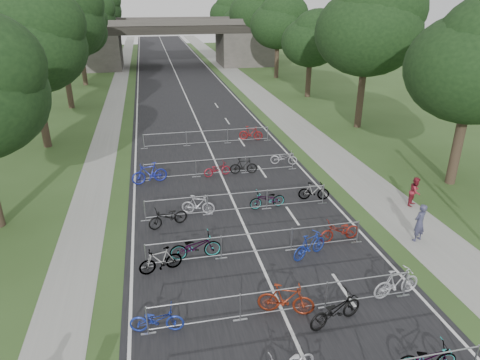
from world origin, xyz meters
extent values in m
cube|color=black|center=(0.00, 50.00, 0.01)|extent=(11.00, 140.00, 0.01)
cube|color=gray|center=(8.00, 50.00, 0.01)|extent=(3.00, 140.00, 0.01)
cube|color=gray|center=(-7.50, 50.00, 0.01)|extent=(2.00, 140.00, 0.01)
cube|color=silver|center=(0.00, 50.00, 0.00)|extent=(0.12, 140.00, 0.00)
cube|color=#43403C|center=(-11.50, 65.00, 2.50)|extent=(8.00, 8.00, 5.00)
cube|color=#43403C|center=(11.50, 65.00, 2.50)|extent=(8.00, 8.00, 5.00)
cube|color=black|center=(0.00, 65.00, 5.60)|extent=(30.00, 8.00, 1.20)
cube|color=#43403C|center=(0.00, 61.20, 6.60)|extent=(30.00, 0.40, 0.90)
cube|color=#43403C|center=(0.00, 68.80, 6.60)|extent=(30.00, 0.40, 0.90)
cylinder|color=#33261C|center=(13.00, 16.00, 2.24)|extent=(0.56, 0.56, 4.48)
ellipsoid|color=black|center=(13.00, 16.00, 6.63)|extent=(7.17, 7.17, 5.88)
sphere|color=black|center=(12.50, 16.50, 5.73)|extent=(4.66, 4.66, 4.66)
cylinder|color=#33261C|center=(-11.50, 28.00, 2.36)|extent=(0.56, 0.56, 4.72)
ellipsoid|color=black|center=(-11.50, 28.00, 6.99)|extent=(7.56, 7.56, 6.20)
sphere|color=black|center=(-10.90, 27.50, 8.50)|extent=(6.05, 6.05, 6.05)
sphere|color=black|center=(-12.00, 28.50, 6.05)|extent=(4.91, 4.91, 4.91)
cylinder|color=#33261C|center=(13.00, 28.00, 2.55)|extent=(0.56, 0.56, 5.11)
ellipsoid|color=black|center=(13.00, 28.00, 7.56)|extent=(8.18, 8.18, 6.70)
sphere|color=black|center=(13.60, 27.50, 9.20)|extent=(6.54, 6.54, 6.54)
sphere|color=black|center=(12.50, 28.50, 6.54)|extent=(5.31, 5.31, 5.31)
cylinder|color=#33261C|center=(-11.50, 40.00, 2.62)|extent=(0.56, 0.56, 5.25)
ellipsoid|color=black|center=(-11.50, 40.00, 7.77)|extent=(8.40, 8.40, 6.89)
sphere|color=black|center=(-10.90, 39.50, 9.45)|extent=(6.72, 6.72, 6.72)
sphere|color=black|center=(-12.00, 40.50, 6.72)|extent=(5.46, 5.46, 5.46)
cylinder|color=#33261C|center=(13.00, 40.00, 1.92)|extent=(0.56, 0.56, 3.85)
ellipsoid|color=black|center=(13.00, 40.00, 5.70)|extent=(6.16, 6.16, 5.05)
sphere|color=black|center=(13.60, 39.50, 6.93)|extent=(4.93, 4.93, 4.93)
sphere|color=black|center=(12.50, 40.50, 4.93)|extent=(4.00, 4.00, 4.00)
cylinder|color=#33261C|center=(-11.50, 52.00, 2.10)|extent=(0.56, 0.56, 4.20)
ellipsoid|color=black|center=(-11.50, 52.00, 6.22)|extent=(6.72, 6.72, 5.51)
sphere|color=black|center=(-10.90, 51.50, 7.56)|extent=(5.38, 5.38, 5.38)
sphere|color=black|center=(-12.00, 52.50, 5.38)|extent=(4.37, 4.37, 4.37)
cylinder|color=#33261C|center=(13.00, 52.00, 2.24)|extent=(0.56, 0.56, 4.48)
ellipsoid|color=black|center=(13.00, 52.00, 6.63)|extent=(7.17, 7.17, 5.88)
sphere|color=black|center=(13.60, 51.50, 8.06)|extent=(5.73, 5.73, 5.73)
sphere|color=black|center=(12.50, 52.50, 5.73)|extent=(4.66, 4.66, 4.66)
cylinder|color=#33261C|center=(-11.50, 64.00, 2.36)|extent=(0.56, 0.56, 4.72)
ellipsoid|color=black|center=(-11.50, 64.00, 6.99)|extent=(7.56, 7.56, 6.20)
sphere|color=black|center=(-10.90, 63.50, 8.50)|extent=(6.05, 6.05, 6.05)
sphere|color=black|center=(-12.00, 64.50, 6.05)|extent=(4.91, 4.91, 4.91)
cylinder|color=#33261C|center=(13.00, 64.00, 2.55)|extent=(0.56, 0.56, 5.11)
ellipsoid|color=black|center=(13.00, 64.00, 7.56)|extent=(8.18, 8.18, 6.70)
sphere|color=black|center=(13.60, 63.50, 9.20)|extent=(6.54, 6.54, 6.54)
sphere|color=black|center=(12.50, 64.50, 6.54)|extent=(5.31, 5.31, 5.31)
cylinder|color=#33261C|center=(-11.50, 76.00, 2.62)|extent=(0.56, 0.56, 5.25)
ellipsoid|color=black|center=(-11.50, 76.00, 7.77)|extent=(8.40, 8.40, 6.89)
sphere|color=black|center=(-10.90, 75.50, 9.45)|extent=(6.72, 6.72, 6.72)
sphere|color=black|center=(-12.00, 76.50, 6.72)|extent=(5.46, 5.46, 5.46)
cylinder|color=#33261C|center=(13.00, 76.00, 1.92)|extent=(0.56, 0.56, 3.85)
ellipsoid|color=black|center=(13.00, 76.00, 5.70)|extent=(6.16, 6.16, 5.05)
sphere|color=black|center=(13.60, 75.50, 6.93)|extent=(4.93, 4.93, 4.93)
sphere|color=black|center=(12.50, 76.50, 4.93)|extent=(4.00, 4.00, 4.00)
cylinder|color=#33261C|center=(-11.50, 88.00, 2.10)|extent=(0.56, 0.56, 4.20)
ellipsoid|color=black|center=(-11.50, 88.00, 6.22)|extent=(6.72, 6.72, 5.51)
sphere|color=black|center=(-10.90, 87.50, 7.56)|extent=(5.38, 5.38, 5.38)
sphere|color=black|center=(-12.00, 88.50, 5.38)|extent=(4.37, 4.37, 4.37)
cylinder|color=#33261C|center=(13.00, 88.00, 2.24)|extent=(0.56, 0.56, 4.48)
ellipsoid|color=black|center=(13.00, 88.00, 6.63)|extent=(7.17, 7.17, 5.88)
sphere|color=black|center=(13.60, 87.50, 8.06)|extent=(5.73, 5.73, 5.73)
sphere|color=black|center=(12.50, 88.50, 5.73)|extent=(4.66, 4.66, 4.66)
cylinder|color=#9C9FA4|center=(4.60, 3.60, 0.55)|extent=(0.05, 0.05, 1.10)
cylinder|color=#9C9FA4|center=(0.00, 7.20, 1.05)|extent=(9.20, 0.04, 0.04)
cylinder|color=#9C9FA4|center=(0.00, 7.20, 0.18)|extent=(9.20, 0.04, 0.04)
cylinder|color=#9C9FA4|center=(-4.60, 7.20, 0.55)|extent=(0.05, 0.05, 1.10)
cube|color=#9C9FA4|center=(-4.60, 7.20, 0.01)|extent=(0.50, 0.08, 0.03)
cylinder|color=#9C9FA4|center=(-1.53, 7.20, 0.55)|extent=(0.05, 0.05, 1.10)
cube|color=#9C9FA4|center=(-1.53, 7.20, 0.01)|extent=(0.50, 0.08, 0.03)
cylinder|color=#9C9FA4|center=(1.53, 7.20, 0.55)|extent=(0.05, 0.05, 1.10)
cube|color=#9C9FA4|center=(1.53, 7.20, 0.01)|extent=(0.50, 0.08, 0.03)
cylinder|color=#9C9FA4|center=(4.60, 7.20, 0.55)|extent=(0.05, 0.05, 1.10)
cube|color=#9C9FA4|center=(4.60, 7.20, 0.01)|extent=(0.50, 0.08, 0.03)
cylinder|color=#9C9FA4|center=(0.00, 11.00, 1.05)|extent=(9.20, 0.04, 0.04)
cylinder|color=#9C9FA4|center=(0.00, 11.00, 0.18)|extent=(9.20, 0.04, 0.04)
cylinder|color=#9C9FA4|center=(-4.60, 11.00, 0.55)|extent=(0.05, 0.05, 1.10)
cube|color=#9C9FA4|center=(-4.60, 11.00, 0.01)|extent=(0.50, 0.08, 0.03)
cylinder|color=#9C9FA4|center=(-1.53, 11.00, 0.55)|extent=(0.05, 0.05, 1.10)
cube|color=#9C9FA4|center=(-1.53, 11.00, 0.01)|extent=(0.50, 0.08, 0.03)
cylinder|color=#9C9FA4|center=(1.53, 11.00, 0.55)|extent=(0.05, 0.05, 1.10)
cube|color=#9C9FA4|center=(1.53, 11.00, 0.01)|extent=(0.50, 0.08, 0.03)
cylinder|color=#9C9FA4|center=(4.60, 11.00, 0.55)|extent=(0.05, 0.05, 1.10)
cube|color=#9C9FA4|center=(4.60, 11.00, 0.01)|extent=(0.50, 0.08, 0.03)
cylinder|color=#9C9FA4|center=(0.00, 15.00, 1.05)|extent=(9.20, 0.04, 0.04)
cylinder|color=#9C9FA4|center=(0.00, 15.00, 0.18)|extent=(9.20, 0.04, 0.04)
cylinder|color=#9C9FA4|center=(-4.60, 15.00, 0.55)|extent=(0.05, 0.05, 1.10)
cube|color=#9C9FA4|center=(-4.60, 15.00, 0.01)|extent=(0.50, 0.08, 0.03)
cylinder|color=#9C9FA4|center=(-1.53, 15.00, 0.55)|extent=(0.05, 0.05, 1.10)
cube|color=#9C9FA4|center=(-1.53, 15.00, 0.01)|extent=(0.50, 0.08, 0.03)
cylinder|color=#9C9FA4|center=(1.53, 15.00, 0.55)|extent=(0.05, 0.05, 1.10)
cube|color=#9C9FA4|center=(1.53, 15.00, 0.01)|extent=(0.50, 0.08, 0.03)
cylinder|color=#9C9FA4|center=(4.60, 15.00, 0.55)|extent=(0.05, 0.05, 1.10)
cube|color=#9C9FA4|center=(4.60, 15.00, 0.01)|extent=(0.50, 0.08, 0.03)
cylinder|color=#9C9FA4|center=(0.00, 20.00, 1.05)|extent=(9.20, 0.04, 0.04)
cylinder|color=#9C9FA4|center=(0.00, 20.00, 0.18)|extent=(9.20, 0.04, 0.04)
cylinder|color=#9C9FA4|center=(-4.60, 20.00, 0.55)|extent=(0.05, 0.05, 1.10)
cube|color=#9C9FA4|center=(-4.60, 20.00, 0.01)|extent=(0.50, 0.08, 0.03)
cylinder|color=#9C9FA4|center=(-1.53, 20.00, 0.55)|extent=(0.05, 0.05, 1.10)
cube|color=#9C9FA4|center=(-1.53, 20.00, 0.01)|extent=(0.50, 0.08, 0.03)
cylinder|color=#9C9FA4|center=(1.53, 20.00, 0.55)|extent=(0.05, 0.05, 1.10)
cube|color=#9C9FA4|center=(1.53, 20.00, 0.01)|extent=(0.50, 0.08, 0.03)
cylinder|color=#9C9FA4|center=(4.60, 20.00, 0.55)|extent=(0.05, 0.05, 1.10)
cube|color=#9C9FA4|center=(4.60, 20.00, 0.01)|extent=(0.50, 0.08, 0.03)
cylinder|color=#9C9FA4|center=(0.00, 26.00, 1.05)|extent=(9.20, 0.04, 0.04)
cylinder|color=#9C9FA4|center=(0.00, 26.00, 0.18)|extent=(9.20, 0.04, 0.04)
cylinder|color=#9C9FA4|center=(-4.60, 26.00, 0.55)|extent=(0.05, 0.05, 1.10)
cube|color=#9C9FA4|center=(-4.60, 26.00, 0.01)|extent=(0.50, 0.08, 0.03)
cylinder|color=#9C9FA4|center=(-1.53, 26.00, 0.55)|extent=(0.05, 0.05, 1.10)
cube|color=#9C9FA4|center=(-1.53, 26.00, 0.01)|extent=(0.50, 0.08, 0.03)
cylinder|color=#9C9FA4|center=(1.53, 26.00, 0.55)|extent=(0.05, 0.05, 1.10)
cube|color=#9C9FA4|center=(1.53, 26.00, 0.01)|extent=(0.50, 0.08, 0.03)
cylinder|color=#9C9FA4|center=(4.60, 26.00, 0.55)|extent=(0.05, 0.05, 1.10)
cube|color=#9C9FA4|center=(4.60, 26.00, 0.01)|extent=(0.50, 0.08, 0.03)
imported|color=#9C9FA4|center=(3.37, 4.02, 0.47)|extent=(1.84, 0.83, 0.93)
imported|color=#1C319D|center=(-4.30, 7.29, 0.47)|extent=(1.85, 0.89, 0.93)
imported|color=maroon|center=(0.07, 7.22, 0.59)|extent=(2.04, 1.22, 1.19)
imported|color=black|center=(1.54, 6.41, 0.55)|extent=(2.23, 1.31, 1.10)
imported|color=silver|center=(4.30, 7.28, 0.57)|extent=(1.96, 0.77, 1.15)
imported|color=#9C9FA4|center=(-4.04, 10.61, 0.53)|extent=(1.82, 0.88, 1.05)
imported|color=#9C9FA4|center=(-2.57, 11.25, 0.57)|extent=(2.18, 0.81, 1.14)
imported|color=navy|center=(2.12, 10.38, 0.56)|extent=(1.89, 1.27, 1.11)
imported|color=maroon|center=(3.89, 11.29, 0.51)|extent=(2.01, 0.90, 1.02)
imported|color=black|center=(-3.54, 14.21, 0.51)|extent=(2.06, 1.27, 1.02)
imported|color=#B6B6BF|center=(-1.99, 15.19, 0.51)|extent=(1.77, 0.97, 1.02)
imported|color=#9C9FA4|center=(1.59, 15.08, 0.50)|extent=(1.96, 0.82, 1.00)
imported|color=#9C9FA4|center=(4.30, 15.53, 0.50)|extent=(1.73, 0.84, 1.00)
imported|color=#1C269E|center=(-4.30, 19.64, 0.63)|extent=(2.16, 1.01, 1.25)
imported|color=maroon|center=(-0.26, 19.90, 0.44)|extent=(1.77, 0.89, 0.89)
imported|color=black|center=(1.39, 19.90, 0.51)|extent=(1.74, 0.65, 1.02)
imported|color=#AAAAB2|center=(4.30, 20.92, 0.46)|extent=(1.84, 1.12, 0.91)
imported|color=maroon|center=(3.39, 26.38, 0.54)|extent=(1.87, 1.03, 1.08)
imported|color=#373853|center=(7.34, 10.61, 0.90)|extent=(0.76, 0.63, 1.79)
imported|color=maroon|center=(9.20, 13.82, 0.78)|extent=(0.97, 0.94, 1.57)
camera|label=1|loc=(-3.93, -4.00, 10.16)|focal=32.00mm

